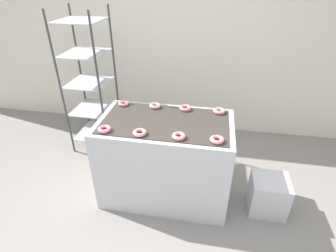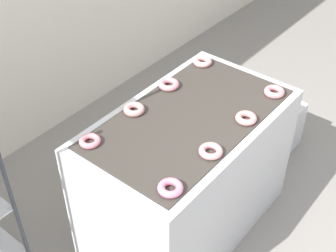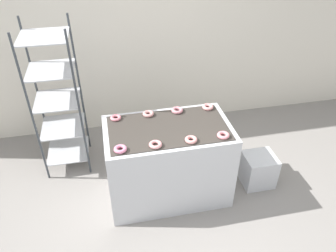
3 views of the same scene
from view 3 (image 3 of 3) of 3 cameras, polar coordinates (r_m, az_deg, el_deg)
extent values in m
plane|color=gray|center=(3.45, 2.25, -18.56)|extent=(14.00, 14.00, 0.00)
cube|color=silver|center=(4.37, -4.25, 16.47)|extent=(8.00, 0.05, 2.80)
cube|color=silver|center=(3.54, 0.00, -6.27)|extent=(1.28, 0.75, 0.89)
cube|color=#38332D|center=(3.26, 0.00, -0.35)|extent=(1.18, 0.66, 0.01)
cube|color=#262628|center=(3.26, 7.35, -6.80)|extent=(0.12, 0.07, 0.10)
cylinder|color=#33383D|center=(3.73, -22.61, 1.66)|extent=(0.02, 0.02, 1.78)
cylinder|color=#33383D|center=(3.66, -15.14, 2.60)|extent=(0.02, 0.02, 1.78)
cylinder|color=#33383D|center=(4.18, -21.76, 5.47)|extent=(0.02, 0.02, 1.78)
cylinder|color=#33383D|center=(4.11, -15.06, 6.37)|extent=(0.02, 0.02, 1.78)
cube|color=#B7BABF|center=(4.30, -16.92, -4.04)|extent=(0.49, 0.52, 0.01)
cube|color=#B7BABF|center=(4.09, -17.77, -0.05)|extent=(0.49, 0.52, 0.01)
cube|color=#B7BABF|center=(3.90, -18.71, 4.36)|extent=(0.49, 0.52, 0.01)
cube|color=#B7BABF|center=(3.74, -19.75, 9.18)|extent=(0.49, 0.52, 0.01)
cube|color=#B7BABF|center=(3.61, -20.91, 14.38)|extent=(0.49, 0.52, 0.01)
cube|color=silver|center=(3.96, 15.42, -7.32)|extent=(0.35, 0.32, 0.38)
torus|color=pink|center=(2.99, -8.30, -3.99)|extent=(0.12, 0.12, 0.04)
torus|color=pink|center=(3.02, -2.19, -3.24)|extent=(0.12, 0.12, 0.03)
torus|color=pink|center=(3.08, 4.04, -2.38)|extent=(0.12, 0.12, 0.04)
torus|color=pink|center=(3.17, 9.60, -1.59)|extent=(0.12, 0.12, 0.04)
torus|color=pink|center=(3.42, -9.10, 1.42)|extent=(0.11, 0.11, 0.03)
torus|color=#D08E8B|center=(3.45, -3.47, 2.14)|extent=(0.12, 0.12, 0.04)
torus|color=#CE828B|center=(3.50, 1.61, 2.76)|extent=(0.13, 0.13, 0.04)
torus|color=pink|center=(3.58, 6.94, 3.31)|extent=(0.12, 0.12, 0.04)
camera|label=1|loc=(1.27, 41.46, -6.37)|focal=28.00mm
camera|label=2|loc=(1.83, -50.66, 13.30)|focal=50.00mm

